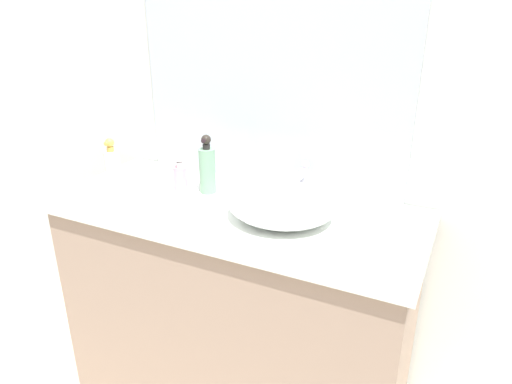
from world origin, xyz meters
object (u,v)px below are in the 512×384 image
object	(u,v)px
soap_dispenser	(207,168)
perfume_bottle	(180,176)
sink_basin	(282,204)
lotion_bottle	(113,169)

from	to	relation	value
soap_dispenser	perfume_bottle	size ratio (longest dim) A/B	1.60
sink_basin	lotion_bottle	distance (m)	0.67
sink_basin	soap_dispenser	distance (m)	0.36
soap_dispenser	perfume_bottle	world-z (taller)	soap_dispenser
sink_basin	soap_dispenser	world-z (taller)	soap_dispenser
soap_dispenser	lotion_bottle	size ratio (longest dim) A/B	1.07
lotion_bottle	perfume_bottle	xyz separation A→B (m)	(0.22, 0.12, -0.03)
lotion_bottle	perfume_bottle	world-z (taller)	lotion_bottle
lotion_bottle	sink_basin	bearing A→B (deg)	4.75
soap_dispenser	perfume_bottle	xyz separation A→B (m)	(-0.11, -0.02, -0.04)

